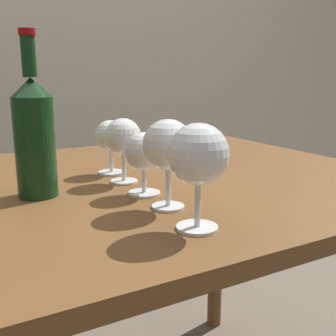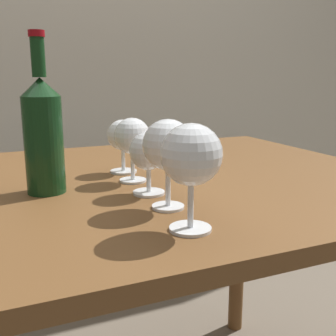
{
  "view_description": "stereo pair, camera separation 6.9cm",
  "coord_description": "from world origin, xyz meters",
  "px_view_note": "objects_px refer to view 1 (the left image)",
  "views": [
    {
      "loc": [
        -0.37,
        -0.81,
        1.0
      ],
      "look_at": [
        -0.04,
        -0.23,
        0.84
      ],
      "focal_mm": 43.24,
      "sensor_mm": 36.0,
      "label": 1
    },
    {
      "loc": [
        -0.3,
        -0.84,
        1.0
      ],
      "look_at": [
        -0.04,
        -0.23,
        0.84
      ],
      "focal_mm": 43.24,
      "sensor_mm": 36.0,
      "label": 2
    }
  ],
  "objects_px": {
    "wine_glass_port": "(168,147)",
    "wine_glass_amber": "(198,156)",
    "wine_glass_merlot": "(123,138)",
    "wine_glass_white": "(111,137)",
    "wine_bottle": "(34,135)",
    "wine_glass_chardonnay": "(144,153)"
  },
  "relations": [
    {
      "from": "wine_bottle",
      "to": "wine_glass_port",
      "type": "bearing_deg",
      "value": -45.71
    },
    {
      "from": "wine_glass_merlot",
      "to": "wine_bottle",
      "type": "bearing_deg",
      "value": -176.15
    },
    {
      "from": "wine_glass_amber",
      "to": "wine_glass_merlot",
      "type": "relative_size",
      "value": 1.15
    },
    {
      "from": "wine_glass_chardonnay",
      "to": "wine_glass_merlot",
      "type": "bearing_deg",
      "value": 89.03
    },
    {
      "from": "wine_glass_port",
      "to": "wine_glass_white",
      "type": "distance_m",
      "value": 0.29
    },
    {
      "from": "wine_glass_port",
      "to": "wine_bottle",
      "type": "xyz_separation_m",
      "value": [
        -0.18,
        0.19,
        0.01
      ]
    },
    {
      "from": "wine_glass_merlot",
      "to": "wine_glass_amber",
      "type": "bearing_deg",
      "value": -92.29
    },
    {
      "from": "wine_glass_merlot",
      "to": "wine_bottle",
      "type": "distance_m",
      "value": 0.18
    },
    {
      "from": "wine_glass_white",
      "to": "wine_glass_amber",
      "type": "bearing_deg",
      "value": -92.67
    },
    {
      "from": "wine_glass_chardonnay",
      "to": "wine_glass_port",
      "type": "bearing_deg",
      "value": -90.09
    },
    {
      "from": "wine_bottle",
      "to": "wine_glass_amber",
      "type": "bearing_deg",
      "value": -59.86
    },
    {
      "from": "wine_glass_amber",
      "to": "wine_glass_chardonnay",
      "type": "distance_m",
      "value": 0.21
    },
    {
      "from": "wine_glass_amber",
      "to": "wine_glass_white",
      "type": "xyz_separation_m",
      "value": [
        0.02,
        0.4,
        -0.02
      ]
    },
    {
      "from": "wine_glass_merlot",
      "to": "wine_glass_white",
      "type": "height_order",
      "value": "wine_glass_merlot"
    },
    {
      "from": "wine_glass_chardonnay",
      "to": "wine_glass_white",
      "type": "relative_size",
      "value": 0.97
    },
    {
      "from": "wine_glass_port",
      "to": "wine_glass_merlot",
      "type": "xyz_separation_m",
      "value": [
        0.0,
        0.2,
        -0.01
      ]
    },
    {
      "from": "wine_glass_merlot",
      "to": "wine_glass_white",
      "type": "xyz_separation_m",
      "value": [
        0.01,
        0.09,
        -0.01
      ]
    },
    {
      "from": "wine_glass_merlot",
      "to": "wine_glass_white",
      "type": "bearing_deg",
      "value": 86.06
    },
    {
      "from": "wine_glass_white",
      "to": "wine_bottle",
      "type": "xyz_separation_m",
      "value": [
        -0.19,
        -0.1,
        0.03
      ]
    },
    {
      "from": "wine_glass_chardonnay",
      "to": "wine_glass_white",
      "type": "height_order",
      "value": "wine_glass_white"
    },
    {
      "from": "wine_glass_chardonnay",
      "to": "wine_bottle",
      "type": "bearing_deg",
      "value": 153.46
    },
    {
      "from": "wine_glass_port",
      "to": "wine_glass_amber",
      "type": "bearing_deg",
      "value": -95.45
    }
  ]
}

